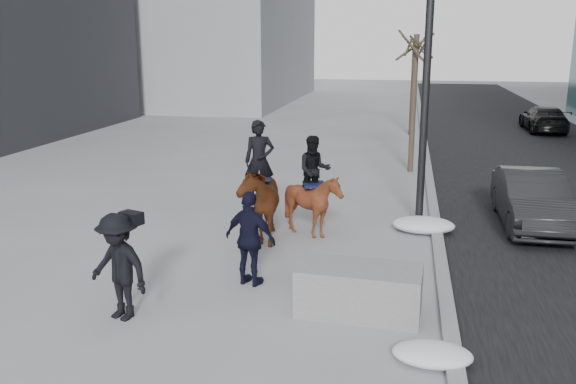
% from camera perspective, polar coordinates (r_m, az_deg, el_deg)
% --- Properties ---
extents(ground, '(120.00, 120.00, 0.00)m').
position_cam_1_polar(ground, '(11.19, -1.19, -8.95)').
color(ground, gray).
rests_on(ground, ground).
extents(road, '(8.00, 90.00, 0.01)m').
position_cam_1_polar(road, '(21.09, 23.94, 0.88)').
color(road, black).
rests_on(road, ground).
extents(curb, '(0.25, 90.00, 0.12)m').
position_cam_1_polar(curb, '(20.54, 13.03, 1.57)').
color(curb, gray).
rests_on(curb, ground).
extents(planter, '(2.06, 1.13, 0.80)m').
position_cam_1_polar(planter, '(10.15, 6.67, -9.11)').
color(planter, gray).
rests_on(planter, ground).
extents(car_near, '(1.42, 4.04, 1.33)m').
position_cam_1_polar(car_near, '(15.69, 21.87, -0.65)').
color(car_near, black).
rests_on(car_near, ground).
extents(car_far, '(1.75, 4.32, 1.25)m').
position_cam_1_polar(car_far, '(32.48, 22.81, 6.35)').
color(car_far, black).
rests_on(car_far, ground).
extents(tree_near, '(1.20, 1.20, 5.06)m').
position_cam_1_polar(tree_near, '(20.88, 11.69, 8.71)').
color(tree_near, '#392A22').
rests_on(tree_near, ground).
extents(tree_far, '(1.20, 1.20, 4.93)m').
position_cam_1_polar(tree_far, '(29.25, 11.60, 10.04)').
color(tree_far, '#392C21').
rests_on(tree_far, ground).
extents(mounted_left, '(1.43, 2.23, 2.66)m').
position_cam_1_polar(mounted_left, '(13.64, -2.79, -0.32)').
color(mounted_left, '#512A10').
rests_on(mounted_left, ground).
extents(mounted_right, '(1.52, 1.63, 2.30)m').
position_cam_1_polar(mounted_right, '(13.79, 2.37, -0.45)').
color(mounted_right, '#4D1B0F').
rests_on(mounted_right, ground).
extents(feeder, '(1.11, 1.01, 1.75)m').
position_cam_1_polar(feeder, '(11.06, -3.54, -4.41)').
color(feeder, black).
rests_on(feeder, ground).
extents(camera_crew, '(1.29, 1.00, 1.75)m').
position_cam_1_polar(camera_crew, '(10.09, -15.56, -6.71)').
color(camera_crew, black).
rests_on(camera_crew, ground).
extents(lamppost, '(0.25, 1.52, 9.09)m').
position_cam_1_polar(lamppost, '(14.62, 13.13, 16.14)').
color(lamppost, black).
rests_on(lamppost, ground).
extents(snow_piles, '(1.44, 6.85, 0.37)m').
position_cam_1_polar(snow_piles, '(12.73, 12.73, -5.58)').
color(snow_piles, silver).
rests_on(snow_piles, ground).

